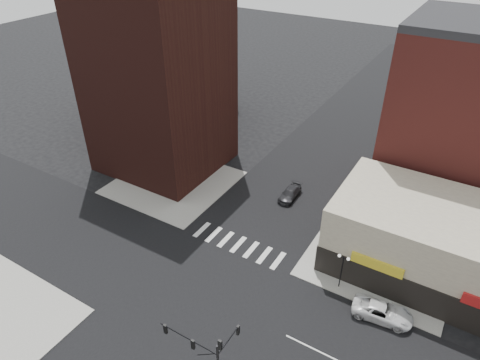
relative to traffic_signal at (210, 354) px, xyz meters
The scene contains 13 objects.
ground 11.76m from the traffic_signal, 132.74° to the left, with size 240.00×240.00×0.00m, color black.
road_ew 11.76m from the traffic_signal, 132.74° to the left, with size 200.00×14.00×0.02m, color black.
road_ns 11.76m from the traffic_signal, 132.74° to the left, with size 14.00×200.00×0.02m, color black.
sidewalk_nw 31.55m from the traffic_signal, 134.23° to the left, with size 15.00×15.00×0.12m, color gray.
sidewalk_ne 23.99m from the traffic_signal, 71.98° to the left, with size 15.00×15.00×0.12m, color gray.
building_nw 37.93m from the traffic_signal, 134.90° to the left, with size 16.00×15.00×25.00m, color #331410.
building_nw_low 57.36m from the traffic_signal, 133.17° to the left, with size 20.00×18.00×12.00m, color #331410.
building_ne_midrise 39.60m from the traffic_signal, 72.51° to the left, with size 18.00×15.00×22.00m, color maroon.
building_ne_row 26.71m from the traffic_signal, 58.92° to the left, with size 24.20×12.20×8.00m.
traffic_signal is the anchor object (origin of this frame).
street_lamp_ne 16.62m from the traffic_signal, 73.25° to the left, with size 1.22×0.32×4.16m.
white_suv 17.71m from the traffic_signal, 56.39° to the left, with size 2.57×5.56×1.55m, color silver.
dark_sedan_north 28.50m from the traffic_signal, 102.94° to the left, with size 1.88×4.62×1.34m, color black.
Camera 1 is at (19.18, -23.27, 32.97)m, focal length 32.00 mm.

